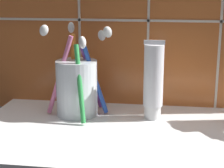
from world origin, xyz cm
name	(u,v)px	position (x,y,z in cm)	size (l,w,h in cm)	color
sink_counter	(133,135)	(0.00, 0.00, 1.00)	(58.52, 32.08, 2.00)	white
toothbrush_cup	(77,86)	(-11.92, 7.07, 8.02)	(14.49, 13.79, 18.36)	silver
toothpaste_tube	(153,80)	(3.10, 7.03, 9.66)	(3.98, 3.79, 15.40)	white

